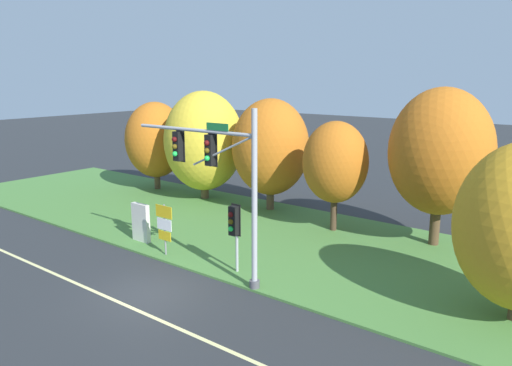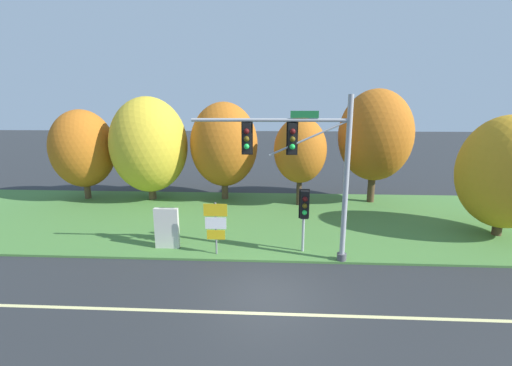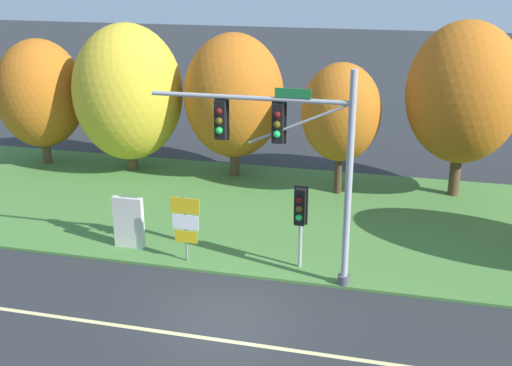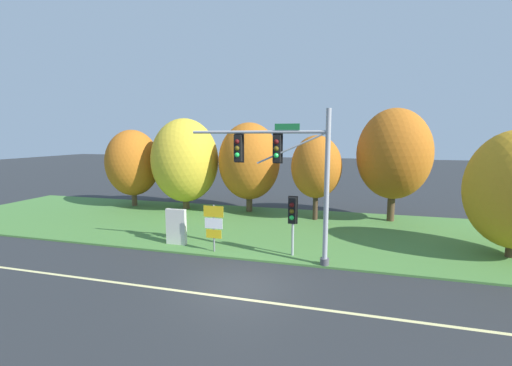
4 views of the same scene
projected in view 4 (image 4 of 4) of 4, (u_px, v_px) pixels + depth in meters
ground_plane at (240, 284)px, 13.55m from camera, size 160.00×160.00×0.00m
lane_stripe at (230, 297)px, 12.40m from camera, size 36.00×0.16×0.01m
grass_verge at (281, 229)px, 21.42m from camera, size 48.00×11.50×0.10m
traffic_signal_mast at (288, 167)px, 15.16m from camera, size 6.45×0.49×6.88m
pedestrian_signal_near_kerb at (292, 214)px, 16.08m from camera, size 0.46×0.55×2.92m
route_sign_post at (214, 223)px, 16.86m from camera, size 1.03×0.08×2.37m
tree_nearest_road at (133, 163)px, 27.85m from camera, size 4.28×4.28×6.22m
tree_left_of_mast at (185, 161)px, 26.64m from camera, size 5.19×5.19×7.07m
tree_behind_signpost at (249, 161)px, 25.69m from camera, size 4.62×4.62×6.72m
tree_mid_verge at (316, 167)px, 23.11m from camera, size 3.40×3.40×5.77m
tree_tall_centre at (394, 154)px, 22.63m from camera, size 4.80×4.80×7.54m
info_kiosk at (176, 227)px, 18.10m from camera, size 1.10×0.24×1.90m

